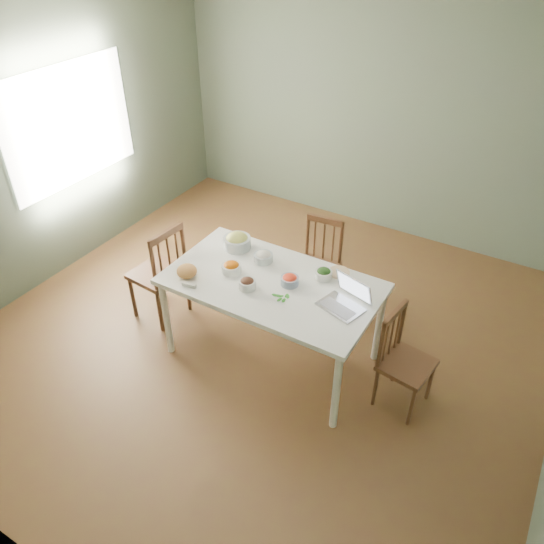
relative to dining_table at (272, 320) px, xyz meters
The scene contains 20 objects.
floor 0.48m from the dining_table, 140.30° to the left, with size 5.00×5.00×0.00m, color brown.
ceiling 2.30m from the dining_table, 140.30° to the left, with size 5.00×5.00×0.00m, color white.
wall_back 2.82m from the dining_table, 94.08° to the left, with size 5.00×0.00×2.70m, color #586C53.
wall_left 2.85m from the dining_table, behind, with size 0.00×5.00×2.70m, color #586C53.
window_left 2.92m from the dining_table, behind, with size 0.04×1.60×1.20m, color white.
dining_table is the anchor object (origin of this frame).
chair_far 0.85m from the dining_table, 90.30° to the left, with size 0.41×0.39×0.92m, color #352011, non-canonical shape.
chair_left 1.25m from the dining_table, behind, with size 0.45×0.43×1.02m, color #352011, non-canonical shape.
chair_right 1.20m from the dining_table, ahead, with size 0.39×0.37×0.89m, color #352011, non-canonical shape.
bread_boule 0.85m from the dining_table, 155.19° to the right, with size 0.17×0.17×0.11m, color #B67A46.
butter_stick 0.80m from the dining_table, 143.97° to the right, with size 0.12×0.04×0.03m, color silver.
bowl_squash 0.77m from the dining_table, 152.13° to the left, with size 0.25×0.25×0.14m, color #DDC15E, non-canonical shape.
bowl_carrot 0.59m from the dining_table, behind, with size 0.17×0.17×0.09m, color #DE5300, non-canonical shape.
bowl_onion 0.55m from the dining_table, 134.81° to the left, with size 0.17×0.17×0.09m, color beige, non-canonical shape.
bowl_mushroom 0.51m from the dining_table, 126.30° to the right, with size 0.14×0.14×0.09m, color #441A0D, non-canonical shape.
bowl_redpep 0.48m from the dining_table, 17.83° to the left, with size 0.15×0.15×0.09m, color red, non-canonical shape.
bowl_broccoli 0.63m from the dining_table, 38.31° to the left, with size 0.14×0.14×0.09m, color black, non-canonical shape.
flatbread 0.72m from the dining_table, 43.15° to the left, with size 0.18×0.18×0.02m, color #C3AF8C.
basil_bunch 0.47m from the dining_table, 41.85° to the right, with size 0.17×0.17×0.02m, color #3E842B, non-canonical shape.
laptop 0.82m from the dining_table, ahead, with size 0.33×0.30×0.23m, color #B8B8BF, non-canonical shape.
Camera 1 is at (1.97, -3.15, 3.46)m, focal length 34.98 mm.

